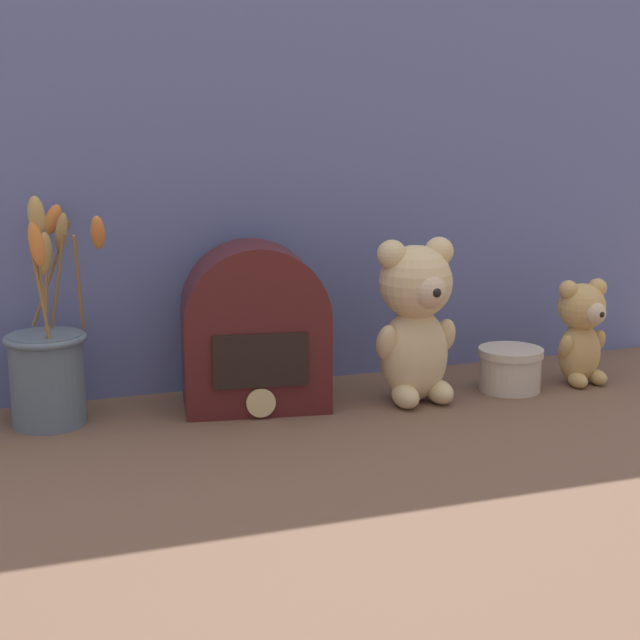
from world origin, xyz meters
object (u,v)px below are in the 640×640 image
teddy_bear_medium (582,330)px  decorative_tin_tall (512,370)px  vintage_radio (255,333)px  flower_vase (48,364)px  teddy_bear_large (415,317)px

teddy_bear_medium → decorative_tin_tall: size_ratio=1.67×
vintage_radio → decorative_tin_tall: vintage_radio is taller
flower_vase → vintage_radio: 0.29m
teddy_bear_large → flower_vase: size_ratio=0.77×
teddy_bear_medium → flower_vase: (-0.79, 0.07, -0.00)m
vintage_radio → teddy_bear_large: bearing=-12.8°
teddy_bear_large → vintage_radio: size_ratio=1.01×
teddy_bear_medium → decorative_tin_tall: 0.13m
teddy_bear_large → decorative_tin_tall: 0.18m
teddy_bear_medium → flower_vase: size_ratio=0.52×
teddy_bear_large → vintage_radio: teddy_bear_large is taller
flower_vase → vintage_radio: flower_vase is taller
flower_vase → decorative_tin_tall: size_ratio=3.19×
teddy_bear_medium → vintage_radio: (-0.51, 0.05, 0.02)m
vintage_radio → decorative_tin_tall: bearing=-8.1°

